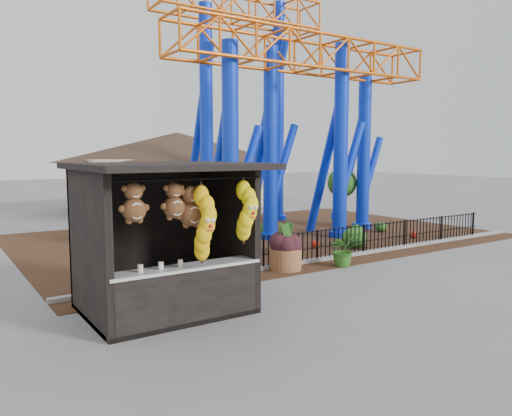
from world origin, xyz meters
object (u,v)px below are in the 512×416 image
potted_plant (343,249)px  roller_coaster (279,76)px  prize_booth (169,241)px  terracotta_planter (285,259)px

potted_plant → roller_coaster: bearing=82.5°
prize_booth → roller_coaster: 11.98m
prize_booth → roller_coaster: (8.11, 7.32, 4.91)m
roller_coaster → potted_plant: 8.76m
prize_booth → potted_plant: bearing=11.5°
terracotta_planter → prize_booth: bearing=-157.5°
roller_coaster → potted_plant: size_ratio=10.84×
prize_booth → terracotta_planter: 4.85m
prize_booth → terracotta_planter: bearing=22.5°
roller_coaster → terracotta_planter: roller_coaster is taller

